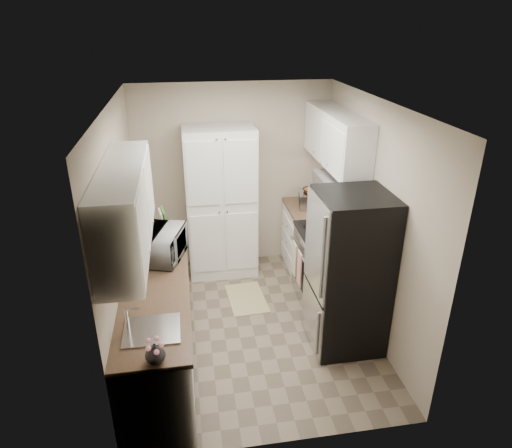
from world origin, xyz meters
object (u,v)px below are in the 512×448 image
object	(u,v)px
electric_range	(326,265)
microwave	(163,245)
pantry_cabinet	(221,203)
refrigerator	(349,272)
toaster_oven	(310,200)
wine_bottle	(144,234)

from	to	relation	value
electric_range	microwave	world-z (taller)	microwave
electric_range	microwave	distance (m)	2.01
pantry_cabinet	refrigerator	bearing A→B (deg)	-56.54
electric_range	microwave	size ratio (longest dim) A/B	2.00
electric_range	toaster_oven	world-z (taller)	electric_range
pantry_cabinet	electric_range	distance (m)	1.58
pantry_cabinet	refrigerator	distance (m)	2.07
electric_range	wine_bottle	xyz separation A→B (m)	(-2.10, -0.05, 0.61)
electric_range	refrigerator	size ratio (longest dim) A/B	0.66
electric_range	wine_bottle	distance (m)	2.18
pantry_cabinet	toaster_oven	xyz separation A→B (m)	(1.16, -0.12, 0.02)
electric_range	wine_bottle	bearing A→B (deg)	-178.77
toaster_oven	electric_range	bearing A→B (deg)	-77.15
refrigerator	pantry_cabinet	bearing A→B (deg)	123.46
electric_range	refrigerator	world-z (taller)	refrigerator
wine_bottle	toaster_oven	world-z (taller)	wine_bottle
microwave	wine_bottle	bearing A→B (deg)	53.48
refrigerator	microwave	xyz separation A→B (m)	(-1.86, 0.49, 0.23)
refrigerator	microwave	distance (m)	1.93
pantry_cabinet	microwave	bearing A→B (deg)	-120.13
pantry_cabinet	toaster_oven	world-z (taller)	pantry_cabinet
refrigerator	toaster_oven	distance (m)	1.62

